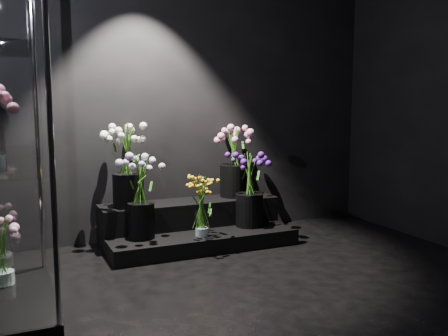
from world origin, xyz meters
TOP-DOWN VIEW (x-y plane):
  - floor at (0.00, 0.00)m, footprint 4.00×4.00m
  - wall_back at (0.00, 2.00)m, footprint 4.00×0.00m
  - display_riser at (-0.01, 1.67)m, footprint 1.68×0.75m
  - bouquet_orange_bells at (-0.06, 1.36)m, footprint 0.33×0.33m
  - bouquet_lilac at (-0.55, 1.51)m, footprint 0.44×0.44m
  - bouquet_purple at (0.47, 1.51)m, footprint 0.40×0.40m
  - bouquet_cream_roses at (-0.60, 1.75)m, footprint 0.49×0.49m
  - bouquet_pink_roses at (0.45, 1.80)m, footprint 0.37×0.37m
  - bouquet_case_base_pink at (-1.63, 0.90)m, footprint 0.42×0.42m

SIDE VIEW (x-z plane):
  - floor at x=0.00m, z-range 0.00..0.00m
  - display_riser at x=-0.01m, z-range -0.03..0.34m
  - bouquet_case_base_pink at x=-1.63m, z-range 0.12..0.56m
  - bouquet_orange_bells at x=-0.06m, z-range 0.15..0.69m
  - bouquet_purple at x=0.47m, z-range 0.17..0.86m
  - bouquet_lilac at x=-0.55m, z-range 0.19..0.90m
  - bouquet_pink_roses at x=0.45m, z-range 0.40..1.09m
  - bouquet_cream_roses at x=-0.60m, z-range 0.42..1.16m
  - wall_back at x=0.00m, z-range -0.60..3.40m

